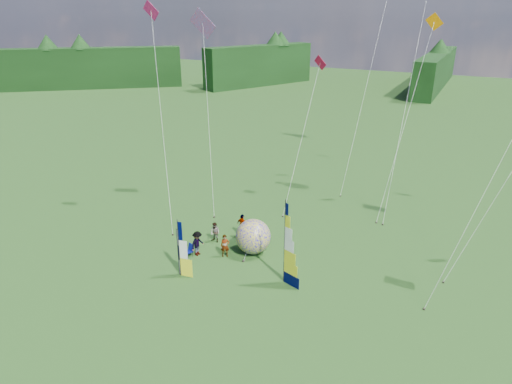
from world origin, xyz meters
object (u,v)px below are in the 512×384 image
at_px(spectator_c, 198,243).
at_px(spectator_d, 242,225).
at_px(spectator_b, 215,232).
at_px(side_banner_left, 179,249).
at_px(spectator_a, 225,246).
at_px(camp_chair, 188,251).
at_px(side_banner_far, 178,253).
at_px(bol_inflatable, 253,237).
at_px(feather_banner_main, 284,243).
at_px(kite_whale, 412,70).

distance_m(spectator_c, spectator_d, 4.23).
bearing_deg(spectator_b, side_banner_left, -77.55).
bearing_deg(spectator_a, camp_chair, 172.91).
bearing_deg(side_banner_far, spectator_a, 47.82).
bearing_deg(spectator_c, bol_inflatable, -52.31).
relative_size(spectator_d, camp_chair, 1.87).
distance_m(spectator_a, spectator_d, 3.32).
height_order(spectator_c, camp_chair, spectator_c).
relative_size(side_banner_far, bol_inflatable, 1.29).
bearing_deg(spectator_b, camp_chair, -92.98).
bearing_deg(feather_banner_main, spectator_d, 160.37).
xyz_separation_m(feather_banner_main, spectator_d, (-5.34, 4.35, -1.86)).
bearing_deg(kite_whale, camp_chair, -133.57).
bearing_deg(side_banner_far, spectator_d, 62.58).
distance_m(feather_banner_main, kite_whale, 19.35).
bearing_deg(feather_banner_main, camp_chair, -159.21).
distance_m(spectator_d, kite_whale, 18.76).
relative_size(spectator_b, camp_chair, 1.63).
distance_m(bol_inflatable, spectator_d, 2.69).
relative_size(spectator_a, camp_chair, 1.76).
bearing_deg(spectator_a, spectator_b, 103.66).
bearing_deg(spectator_c, spectator_b, 3.32).
height_order(side_banner_far, spectator_a, side_banner_far).
distance_m(bol_inflatable, kite_whale, 19.08).
bearing_deg(bol_inflatable, side_banner_far, -122.18).
distance_m(spectator_a, spectator_c, 1.95).
height_order(side_banner_far, spectator_b, side_banner_far).
distance_m(side_banner_left, spectator_d, 6.87).
bearing_deg(spectator_a, spectator_d, 61.61).
distance_m(side_banner_left, spectator_c, 2.98).
bearing_deg(feather_banner_main, spectator_a, -172.55).
bearing_deg(spectator_a, side_banner_far, -149.57).
height_order(side_banner_far, spectator_c, side_banner_far).
bearing_deg(spectator_c, camp_chair, 145.76).
distance_m(spectator_c, camp_chair, 0.81).
height_order(spectator_d, camp_chair, spectator_d).
relative_size(feather_banner_main, spectator_c, 3.03).
relative_size(side_banner_left, spectator_b, 2.52).
xyz_separation_m(side_banner_left, spectator_c, (-0.49, 2.75, -1.04)).
bearing_deg(spectator_d, bol_inflatable, 151.09).
relative_size(spectator_b, kite_whale, 0.07).
relative_size(feather_banner_main, spectator_a, 3.30).
relative_size(side_banner_far, camp_chair, 3.40).
distance_m(side_banner_far, spectator_d, 6.78).
xyz_separation_m(spectator_b, kite_whale, (10.45, 14.25, 10.76)).
bearing_deg(camp_chair, spectator_b, 100.70).
height_order(spectator_a, spectator_b, spectator_a).
height_order(bol_inflatable, spectator_d, bol_inflatable).
xyz_separation_m(spectator_a, camp_chair, (-2.26, -1.22, -0.36)).
height_order(side_banner_left, bol_inflatable, side_banner_left).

